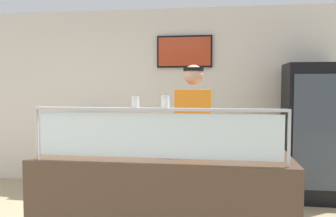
# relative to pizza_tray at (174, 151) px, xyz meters

# --- Properties ---
(shop_rear_unit) EXTENTS (6.54, 0.13, 2.70)m
(shop_rear_unit) POSITION_rel_pizza_tray_xyz_m (-0.08, 2.33, 0.39)
(shop_rear_unit) COLOR silver
(shop_rear_unit) RESTS_ON ground
(serving_counter) EXTENTS (2.14, 0.78, 0.95)m
(serving_counter) POSITION_rel_pizza_tray_xyz_m (-0.08, -0.07, -0.49)
(serving_counter) COLOR #4C3828
(serving_counter) RESTS_ON ground
(sneeze_guard) EXTENTS (1.96, 0.06, 0.42)m
(sneeze_guard) POSITION_rel_pizza_tray_xyz_m (-0.08, -0.41, 0.25)
(sneeze_guard) COLOR #B2B5BC
(sneeze_guard) RESTS_ON serving_counter
(pizza_tray) EXTENTS (0.48, 0.48, 0.04)m
(pizza_tray) POSITION_rel_pizza_tray_xyz_m (0.00, 0.00, 0.00)
(pizza_tray) COLOR #9EA0A8
(pizza_tray) RESTS_ON serving_counter
(pizza_server) EXTENTS (0.12, 0.29, 0.01)m
(pizza_server) POSITION_rel_pizza_tray_xyz_m (0.02, -0.02, 0.02)
(pizza_server) COLOR #ADAFB7
(pizza_server) RESTS_ON pizza_tray
(parmesan_shaker) EXTENTS (0.06, 0.06, 0.09)m
(parmesan_shaker) POSITION_rel_pizza_tray_xyz_m (-0.24, -0.41, 0.44)
(parmesan_shaker) COLOR white
(parmesan_shaker) RESTS_ON sneeze_guard
(pepper_flake_shaker) EXTENTS (0.06, 0.06, 0.09)m
(pepper_flake_shaker) POSITION_rel_pizza_tray_xyz_m (-0.01, -0.41, 0.45)
(pepper_flake_shaker) COLOR white
(pepper_flake_shaker) RESTS_ON sneeze_guard
(worker_figure) EXTENTS (0.41, 0.50, 1.76)m
(worker_figure) POSITION_rel_pizza_tray_xyz_m (0.12, 0.69, 0.04)
(worker_figure) COLOR #23232D
(worker_figure) RESTS_ON ground
(drink_fridge) EXTENTS (0.71, 0.63, 1.83)m
(drink_fridge) POSITION_rel_pizza_tray_xyz_m (1.62, 1.88, -0.05)
(drink_fridge) COLOR black
(drink_fridge) RESTS_ON ground
(prep_shelf) EXTENTS (0.70, 0.55, 0.84)m
(prep_shelf) POSITION_rel_pizza_tray_xyz_m (-1.71, 1.84, -0.55)
(prep_shelf) COLOR #B7BABF
(prep_shelf) RESTS_ON ground
(pizza_box_stack) EXTENTS (0.49, 0.47, 0.18)m
(pizza_box_stack) POSITION_rel_pizza_tray_xyz_m (-1.71, 1.84, -0.04)
(pizza_box_stack) COLOR silver
(pizza_box_stack) RESTS_ON prep_shelf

